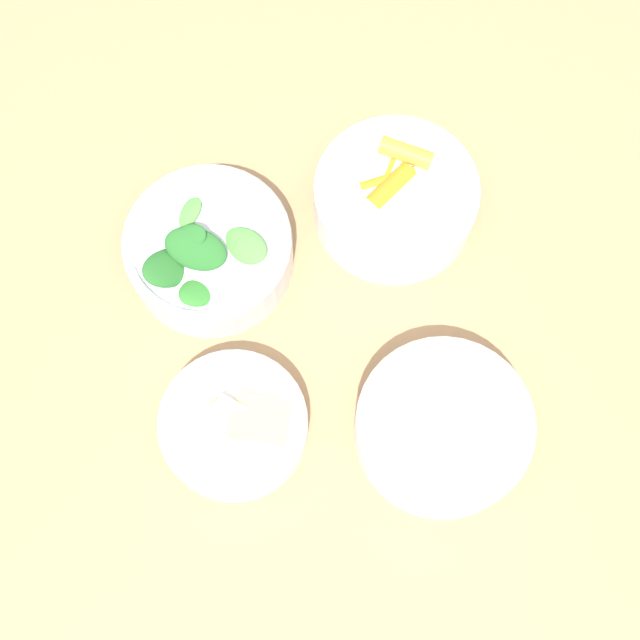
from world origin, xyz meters
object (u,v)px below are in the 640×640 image
object	(u,v)px
bowl_greens	(209,250)
bowl_beans_hotdog	(443,428)
bowl_cookies	(234,425)
bowl_carrots	(395,197)

from	to	relation	value
bowl_greens	bowl_beans_hotdog	bearing A→B (deg)	54.43
bowl_cookies	bowl_beans_hotdog	bearing A→B (deg)	91.61
bowl_carrots	bowl_beans_hotdog	world-z (taller)	bowl_carrots
bowl_carrots	bowl_cookies	bearing A→B (deg)	-31.46
bowl_beans_hotdog	bowl_cookies	bearing A→B (deg)	-88.39
bowl_cookies	bowl_greens	bearing A→B (deg)	-167.72
bowl_beans_hotdog	bowl_cookies	size ratio (longest dim) A/B	1.18
bowl_greens	bowl_beans_hotdog	world-z (taller)	bowl_greens
bowl_carrots	bowl_beans_hotdog	size ratio (longest dim) A/B	1.01
bowl_greens	bowl_beans_hotdog	distance (m)	0.27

